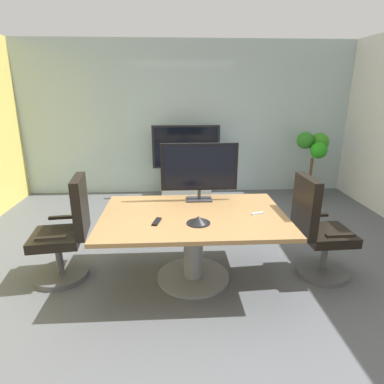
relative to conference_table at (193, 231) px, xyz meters
name	(u,v)px	position (x,y,z in m)	size (l,w,h in m)	color
ground_plane	(198,268)	(0.06, 0.19, -0.54)	(7.10, 7.10, 0.00)	#515459
wall_back_glass_partition	(187,120)	(0.06, 3.07, 0.83)	(6.10, 0.10, 2.74)	#9EB2B7
conference_table	(193,231)	(0.00, 0.00, 0.00)	(1.82, 1.20, 0.73)	olive
office_chair_left	(66,237)	(-1.31, 0.10, -0.09)	(0.62, 0.60, 1.09)	#4C4C51
office_chair_right	(318,236)	(1.31, 0.00, -0.09)	(0.60, 0.58, 1.09)	#4C4C51
tv_monitor	(199,169)	(0.09, 0.43, 0.54)	(0.84, 0.18, 0.64)	#333338
wall_display_unit	(186,173)	(0.03, 2.71, -0.10)	(1.20, 0.36, 1.31)	#B7BABC
potted_plant	(313,156)	(2.27, 2.51, 0.23)	(0.59, 0.66, 1.21)	brown
conference_phone	(198,220)	(0.03, -0.23, 0.22)	(0.22, 0.22, 0.07)	black
remote_control	(157,222)	(-0.35, -0.19, 0.20)	(0.05, 0.17, 0.02)	black
whiteboard_marker	(258,213)	(0.64, -0.04, 0.20)	(0.13, 0.02, 0.02)	silver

